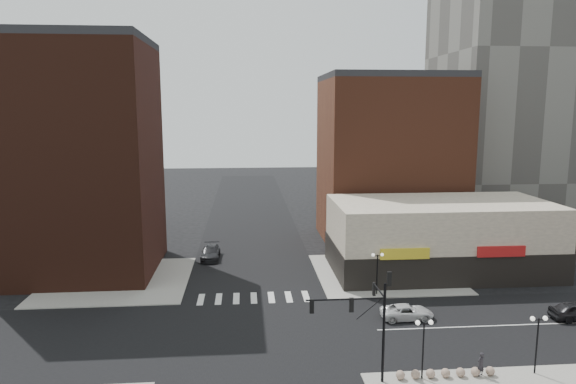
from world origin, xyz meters
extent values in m
plane|color=black|center=(0.00, 0.00, 0.00)|extent=(240.00, 240.00, 0.00)
cube|color=black|center=(0.00, 0.00, 0.01)|extent=(200.00, 14.00, 0.02)
cube|color=black|center=(0.00, 0.00, 0.01)|extent=(14.00, 200.00, 0.02)
cube|color=gray|center=(-14.50, 14.50, 0.06)|extent=(15.00, 15.00, 0.12)
cube|color=gray|center=(14.50, 14.50, 0.06)|extent=(15.00, 15.00, 0.12)
cube|color=#3C1D13|center=(-19.00, 18.50, 12.50)|extent=(16.00, 15.00, 25.00)
cube|color=#3C1D13|center=(-32.00, 34.00, 6.00)|extent=(20.00, 18.00, 12.00)
cube|color=brown|center=(19.00, 29.50, 11.00)|extent=(18.00, 15.00, 22.00)
cube|color=beige|center=(21.00, 15.00, 4.00)|extent=(24.00, 12.00, 8.00)
cube|color=black|center=(21.00, 15.00, 1.70)|extent=(24.20, 12.20, 3.40)
cylinder|color=black|center=(8.20, -8.20, 3.50)|extent=(0.18, 0.18, 7.00)
cylinder|color=black|center=(5.60, -8.20, 6.00)|extent=(5.20, 0.11, 0.11)
cylinder|color=black|center=(7.20, -8.20, 5.30)|extent=(1.72, 0.06, 1.46)
cylinder|color=black|center=(8.20, -6.70, 6.00)|extent=(0.11, 3.00, 0.11)
cube|color=black|center=(3.40, -8.20, 5.60)|extent=(0.28, 0.18, 0.95)
sphere|color=red|center=(3.40, -8.20, 5.90)|extent=(0.16, 0.16, 0.16)
cube|color=black|center=(6.00, -8.20, 5.60)|extent=(0.28, 0.18, 0.95)
sphere|color=red|center=(6.00, -8.20, 5.90)|extent=(0.16, 0.16, 0.16)
cube|color=black|center=(8.20, -5.40, 5.60)|extent=(0.18, 0.28, 0.95)
sphere|color=red|center=(8.20, -5.40, 5.90)|extent=(0.16, 0.16, 0.16)
cube|color=black|center=(8.45, -8.20, 7.30)|extent=(0.28, 0.18, 0.95)
sphere|color=red|center=(8.45, -8.20, 7.60)|extent=(0.16, 0.16, 0.16)
cylinder|color=black|center=(11.00, -8.00, 2.12)|extent=(0.11, 0.11, 4.00)
cylinder|color=black|center=(11.00, -8.00, 4.02)|extent=(0.90, 0.06, 0.06)
sphere|color=white|center=(10.55, -8.00, 4.12)|extent=(0.32, 0.32, 0.32)
sphere|color=white|center=(11.45, -8.00, 4.12)|extent=(0.32, 0.32, 0.32)
cylinder|color=black|center=(19.00, -8.00, 2.12)|extent=(0.11, 0.11, 4.00)
cylinder|color=black|center=(19.00, -8.00, 4.02)|extent=(0.90, 0.06, 0.06)
sphere|color=white|center=(18.55, -8.00, 4.12)|extent=(0.32, 0.32, 0.32)
sphere|color=white|center=(19.45, -8.00, 4.12)|extent=(0.32, 0.32, 0.32)
cylinder|color=black|center=(12.00, 8.00, 2.12)|extent=(0.11, 0.11, 4.00)
cylinder|color=black|center=(12.00, 8.00, 4.02)|extent=(0.90, 0.06, 0.06)
sphere|color=white|center=(11.55, 8.00, 4.12)|extent=(0.32, 0.32, 0.32)
sphere|color=white|center=(12.45, 8.00, 4.12)|extent=(0.32, 0.32, 0.32)
sphere|color=gray|center=(9.50, -8.00, 0.43)|extent=(0.62, 0.62, 0.62)
sphere|color=gray|center=(10.55, -8.00, 0.43)|extent=(0.62, 0.62, 0.62)
sphere|color=gray|center=(11.60, -8.00, 0.43)|extent=(0.62, 0.62, 0.62)
sphere|color=gray|center=(12.65, -8.00, 0.43)|extent=(0.62, 0.62, 0.62)
sphere|color=gray|center=(13.70, -8.00, 0.43)|extent=(0.62, 0.62, 0.62)
sphere|color=gray|center=(14.75, -8.00, 0.43)|extent=(0.62, 0.62, 0.62)
sphere|color=gray|center=(15.80, -8.00, 0.43)|extent=(0.62, 0.62, 0.62)
imported|color=silver|center=(13.17, 2.08, 0.64)|extent=(4.62, 2.16, 1.28)
imported|color=black|center=(-5.14, 21.97, 0.78)|extent=(2.25, 5.41, 1.56)
imported|color=black|center=(15.09, -8.00, 0.96)|extent=(0.74, 0.65, 1.69)
camera|label=1|loc=(-0.76, -39.44, 18.20)|focal=32.00mm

